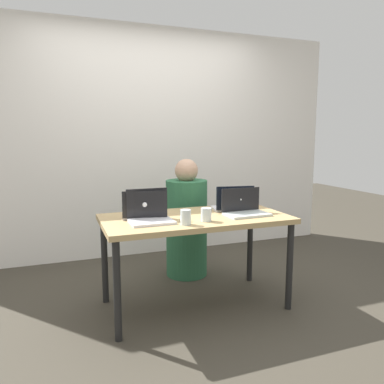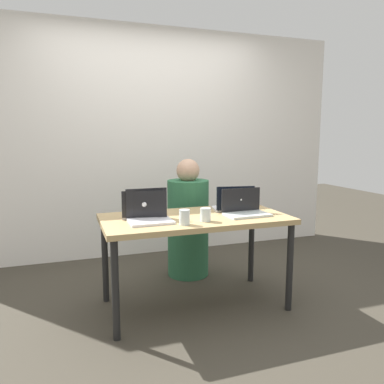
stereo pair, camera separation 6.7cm
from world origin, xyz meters
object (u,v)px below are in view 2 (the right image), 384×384
at_px(laptop_front_right, 245,209).
at_px(laptop_back_right, 233,205).
at_px(laptop_back_left, 145,212).
at_px(water_glass_left, 185,218).
at_px(water_glass_center, 206,216).
at_px(person_at_center, 188,224).
at_px(laptop_front_left, 149,214).

height_order(laptop_front_right, laptop_back_right, laptop_back_right).
xyz_separation_m(laptop_back_left, laptop_back_right, (0.75, 0.03, -0.00)).
xyz_separation_m(laptop_front_right, water_glass_left, (-0.55, -0.16, 0.00)).
bearing_deg(laptop_back_right, laptop_front_right, 103.15).
distance_m(laptop_back_left, water_glass_center, 0.47).
xyz_separation_m(person_at_center, water_glass_center, (-0.15, -0.85, 0.27)).
xyz_separation_m(laptop_front_right, water_glass_center, (-0.37, -0.10, -0.00)).
bearing_deg(laptop_front_left, laptop_back_right, 11.74).
xyz_separation_m(person_at_center, water_glass_left, (-0.33, -0.90, 0.27)).
relative_size(water_glass_left, water_glass_center, 1.10).
bearing_deg(water_glass_left, laptop_front_left, 138.79).
bearing_deg(person_at_center, laptop_back_left, 32.47).
distance_m(person_at_center, laptop_front_right, 0.82).
bearing_deg(laptop_back_left, laptop_front_left, 105.23).
height_order(laptop_front_right, water_glass_left, laptop_front_right).
bearing_deg(water_glass_left, laptop_back_left, 124.58).
bearing_deg(person_at_center, laptop_front_right, 92.14).
distance_m(laptop_front_left, laptop_front_right, 0.76).
distance_m(person_at_center, water_glass_center, 0.90).
distance_m(laptop_back_left, laptop_back_right, 0.76).
distance_m(laptop_front_left, water_glass_left, 0.28).
bearing_deg(laptop_back_left, laptop_front_right, -178.77).
distance_m(person_at_center, laptop_back_right, 0.65).
xyz_separation_m(person_at_center, laptop_front_left, (-0.54, -0.71, 0.28)).
distance_m(person_at_center, laptop_back_left, 0.84).
height_order(laptop_front_left, laptop_front_right, laptop_front_left).
bearing_deg(water_glass_left, water_glass_center, 16.22).
xyz_separation_m(laptop_front_left, laptop_back_right, (0.75, 0.16, -0.00)).
bearing_deg(laptop_back_left, water_glass_left, 137.51).
relative_size(laptop_back_right, water_glass_center, 3.58).
bearing_deg(laptop_front_right, laptop_front_left, 175.48).
bearing_deg(person_at_center, laptop_back_right, 96.45).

